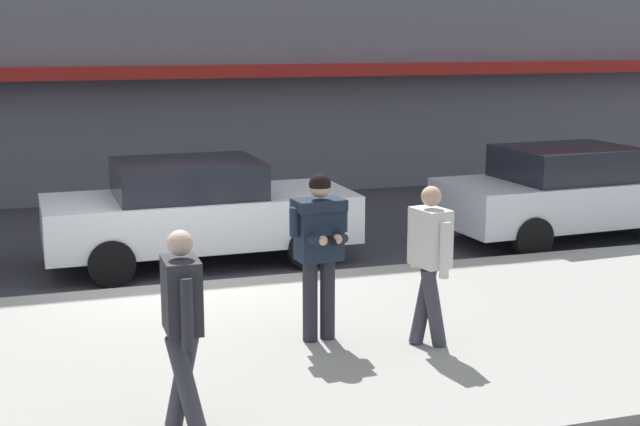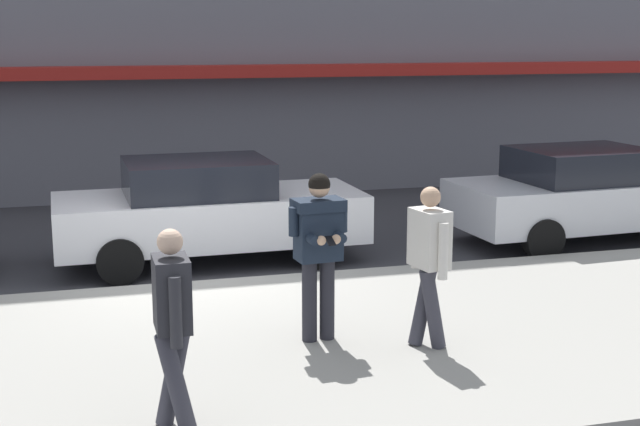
% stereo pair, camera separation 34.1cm
% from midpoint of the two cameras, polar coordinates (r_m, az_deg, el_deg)
% --- Properties ---
extents(ground_plane, '(80.00, 80.00, 0.00)m').
position_cam_midpoint_polar(ground_plane, '(12.13, -7.26, -4.71)').
color(ground_plane, '#333338').
extents(sidewalk, '(32.00, 5.30, 0.14)m').
position_cam_midpoint_polar(sidewalk, '(9.66, 1.18, -8.47)').
color(sidewalk, '#99968E').
rests_on(sidewalk, ground).
extents(curb_paint_line, '(28.00, 0.12, 0.01)m').
position_cam_midpoint_polar(curb_paint_line, '(12.35, -2.68, -4.32)').
color(curb_paint_line, silver).
rests_on(curb_paint_line, ground).
extents(parked_sedan_mid, '(4.54, 2.00, 1.54)m').
position_cam_midpoint_polar(parked_sedan_mid, '(13.25, -6.49, 0.22)').
color(parked_sedan_mid, silver).
rests_on(parked_sedan_mid, ground).
extents(parked_sedan_far, '(4.60, 2.14, 1.54)m').
position_cam_midpoint_polar(parked_sedan_far, '(15.16, 17.36, 1.19)').
color(parked_sedan_far, silver).
rests_on(parked_sedan_far, ground).
extents(man_texting_on_phone, '(0.65, 0.61, 1.81)m').
position_cam_midpoint_polar(man_texting_on_phone, '(9.30, 0.96, -1.65)').
color(man_texting_on_phone, '#23232B').
rests_on(man_texting_on_phone, sidewalk).
extents(pedestrian_in_light_coat, '(0.38, 0.59, 1.70)m').
position_cam_midpoint_polar(pedestrian_in_light_coat, '(9.23, 8.05, -2.79)').
color(pedestrian_in_light_coat, '#33333D').
rests_on(pedestrian_in_light_coat, sidewalk).
extents(pedestrian_with_bag, '(0.33, 0.72, 1.70)m').
position_cam_midpoint_polar(pedestrian_with_bag, '(7.35, -8.11, -6.54)').
color(pedestrian_with_bag, '#33333D').
rests_on(pedestrian_with_bag, sidewalk).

